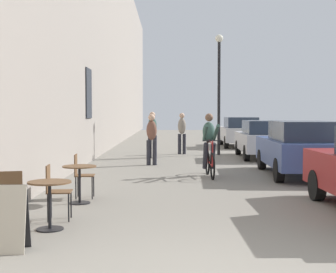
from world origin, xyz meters
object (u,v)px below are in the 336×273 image
object	(u,v)px
cafe_table_near	(52,195)
parked_car_fourth	(242,131)
cafe_chair_near_toward_street	(57,188)
cafe_chair_mid_toward_street	(83,173)
parked_car_third	(265,139)
cafe_chair_near_toward_wall	(13,196)
parked_car_second	(302,148)
pedestrian_near	(154,136)
street_lamp	(221,79)
pedestrian_mid	(154,132)
cafe_table_mid	(82,176)
sandwich_board_sign	(7,218)
pedestrian_far	(184,131)
cyclist_on_bicycle	(211,146)

from	to	relation	value
cafe_table_near	parked_car_fourth	xyz separation A→B (m)	(5.38, 17.57, 0.26)
cafe_chair_near_toward_street	cafe_chair_mid_toward_street	bearing A→B (deg)	88.32
parked_car_third	cafe_chair_mid_toward_street	bearing A→B (deg)	-121.64
cafe_chair_near_toward_wall	cafe_chair_mid_toward_street	bearing A→B (deg)	79.15
cafe_chair_near_toward_wall	parked_car_second	size ratio (longest dim) A/B	0.21
cafe_table_near	pedestrian_near	xyz separation A→B (m)	(1.20, 8.91, 0.43)
street_lamp	parked_car_fourth	bearing A→B (deg)	71.89
pedestrian_mid	parked_car_fourth	xyz separation A→B (m)	(4.23, 6.16, -0.21)
cafe_chair_near_toward_wall	parked_car_fourth	xyz separation A→B (m)	(5.93, 17.64, 0.26)
parked_car_second	cafe_chair_near_toward_wall	bearing A→B (deg)	-133.51
cafe_chair_mid_toward_street	parked_car_fourth	world-z (taller)	parked_car_fourth
cafe_chair_near_toward_street	parked_car_fourth	bearing A→B (deg)	72.12
parked_car_second	parked_car_fourth	size ratio (longest dim) A/B	1.01
cafe_chair_mid_toward_street	parked_car_second	distance (m)	6.37
cafe_chair_near_toward_wall	cafe_chair_near_toward_street	bearing A→B (deg)	57.10
cafe_chair_mid_toward_street	parked_car_third	xyz separation A→B (m)	(5.36, 8.70, 0.23)
cafe_table_near	pedestrian_mid	bearing A→B (deg)	84.24
street_lamp	parked_car_second	xyz separation A→B (m)	(1.52, -6.68, -2.33)
cafe_table_near	cafe_chair_mid_toward_street	xyz separation A→B (m)	(-0.02, 2.68, -0.00)
cafe_chair_near_toward_wall	street_lamp	distance (m)	13.84
parked_car_second	cafe_table_mid	bearing A→B (deg)	-142.66
sandwich_board_sign	pedestrian_far	bearing A→B (deg)	79.63
pedestrian_near	parked_car_third	distance (m)	4.83
cafe_table_near	parked_car_fourth	size ratio (longest dim) A/B	0.17
cafe_chair_near_toward_street	sandwich_board_sign	bearing A→B (deg)	-96.87
parked_car_third	cyclist_on_bicycle	bearing A→B (deg)	-115.08
sandwich_board_sign	pedestrian_near	distance (m)	10.14
cafe_chair_near_toward_wall	cyclist_on_bicycle	distance (m)	7.07
cafe_chair_near_toward_wall	sandwich_board_sign	bearing A→B (deg)	-75.96
cafe_chair_near_toward_wall	cafe_chair_mid_toward_street	world-z (taller)	same
cafe_chair_near_toward_street	pedestrian_far	distance (m)	12.75
cafe_table_mid	pedestrian_mid	xyz separation A→B (m)	(1.09, 9.31, 0.47)
pedestrian_mid	cyclist_on_bicycle	bearing A→B (deg)	-72.00
pedestrian_far	parked_car_fourth	xyz separation A→B (m)	(3.06, 4.40, -0.19)
cafe_chair_near_toward_street	sandwich_board_sign	world-z (taller)	cafe_chair_near_toward_street
pedestrian_mid	pedestrian_far	xyz separation A→B (m)	(1.17, 1.76, -0.02)
cafe_chair_near_toward_street	parked_car_fourth	world-z (taller)	parked_car_fourth
pedestrian_mid	parked_car_second	xyz separation A→B (m)	(4.19, -5.28, -0.21)
pedestrian_near	parked_car_second	distance (m)	4.99
cafe_table_near	cafe_chair_near_toward_wall	bearing A→B (deg)	-172.25
cafe_chair_near_toward_street	street_lamp	size ratio (longest dim) A/B	0.18
pedestrian_near	parked_car_third	bearing A→B (deg)	30.90
cafe_chair_near_toward_wall	parked_car_third	xyz separation A→B (m)	(5.89, 11.46, 0.23)
parked_car_second	parked_car_third	size ratio (longest dim) A/B	1.05
cafe_table_near	cyclist_on_bicycle	world-z (taller)	cyclist_on_bicycle
parked_car_second	cyclist_on_bicycle	bearing A→B (deg)	-179.48
cafe_table_near	sandwich_board_sign	xyz separation A→B (m)	(-0.29, -1.10, -0.11)
pedestrian_far	parked_car_second	size ratio (longest dim) A/B	0.40
cafe_table_mid	parked_car_second	distance (m)	6.65
cafe_table_mid	street_lamp	size ratio (longest dim) A/B	0.15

